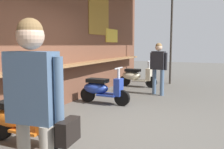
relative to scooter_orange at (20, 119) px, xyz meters
The scene contains 7 objects.
ground_plane 1.85m from the scooter_orange, 36.74° to the right, with size 36.11×36.11×0.00m, color #56544F.
market_stall_facade 2.31m from the scooter_orange, 29.17° to the left, with size 12.90×2.20×3.62m.
scooter_orange is the anchor object (origin of this frame).
scooter_blue 2.84m from the scooter_orange, ahead, with size 0.46×1.40×0.97m.
scooter_cream 5.68m from the scooter_orange, ahead, with size 0.46×1.40×0.97m.
shopper_browsing 1.90m from the scooter_orange, 131.00° to the right, with size 0.31×0.68×1.75m.
shopper_passing 4.73m from the scooter_orange, 13.36° to the right, with size 0.27×0.55×1.59m.
Camera 1 is at (-4.21, -1.69, 1.53)m, focal length 39.03 mm.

